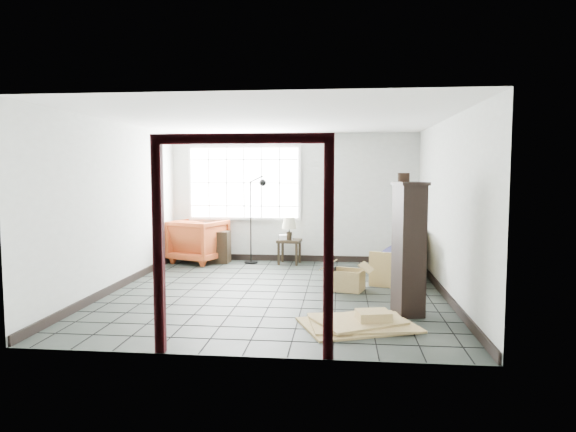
# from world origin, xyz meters

# --- Properties ---
(ground) EXTENTS (5.50, 5.50, 0.00)m
(ground) POSITION_xyz_m (0.00, 0.00, 0.00)
(ground) COLOR black
(ground) RESTS_ON ground
(room_shell) EXTENTS (5.02, 5.52, 2.61)m
(room_shell) POSITION_xyz_m (0.00, 0.03, 1.68)
(room_shell) COLOR #AFB2AB
(room_shell) RESTS_ON ground
(window_panel) EXTENTS (2.32, 0.08, 1.52)m
(window_panel) POSITION_xyz_m (-1.00, 2.70, 1.60)
(window_panel) COLOR silver
(window_panel) RESTS_ON ground
(doorway_trim) EXTENTS (1.80, 0.08, 2.20)m
(doorway_trim) POSITION_xyz_m (0.00, -2.70, 1.38)
(doorway_trim) COLOR #370C10
(doorway_trim) RESTS_ON ground
(futon_sofa) EXTENTS (1.23, 1.98, 0.82)m
(futon_sofa) POSITION_xyz_m (2.09, 1.31, 0.30)
(futon_sofa) COLOR #A18449
(futon_sofa) RESTS_ON ground
(armchair) EXTENTS (1.18, 1.15, 0.96)m
(armchair) POSITION_xyz_m (-1.89, 2.40, 0.48)
(armchair) COLOR brown
(armchair) RESTS_ON ground
(side_table) EXTENTS (0.49, 0.49, 0.49)m
(side_table) POSITION_xyz_m (-0.04, 2.40, 0.40)
(side_table) COLOR black
(side_table) RESTS_ON ground
(table_lamp) EXTENTS (0.30, 0.30, 0.45)m
(table_lamp) POSITION_xyz_m (-0.04, 2.33, 0.80)
(table_lamp) COLOR black
(table_lamp) RESTS_ON side_table
(projector) EXTENTS (0.28, 0.23, 0.09)m
(projector) POSITION_xyz_m (-0.12, 2.40, 0.53)
(projector) COLOR silver
(projector) RESTS_ON side_table
(floor_lamp) EXTENTS (0.49, 0.31, 1.76)m
(floor_lamp) POSITION_xyz_m (-0.69, 2.36, 0.94)
(floor_lamp) COLOR black
(floor_lamp) RESTS_ON ground
(console_shelf) EXTENTS (0.83, 0.35, 0.64)m
(console_shelf) POSITION_xyz_m (-1.67, 2.40, 0.32)
(console_shelf) COLOR black
(console_shelf) RESTS_ON ground
(tall_shelf) EXTENTS (0.45, 0.53, 1.70)m
(tall_shelf) POSITION_xyz_m (1.83, -1.04, 0.87)
(tall_shelf) COLOR black
(tall_shelf) RESTS_ON ground
(pot) EXTENTS (0.17, 0.17, 0.11)m
(pot) POSITION_xyz_m (1.76, -0.99, 1.76)
(pot) COLOR black
(pot) RESTS_ON tall_shelf
(open_box) EXTENTS (0.86, 0.59, 0.44)m
(open_box) POSITION_xyz_m (1.07, 0.23, 0.16)
(open_box) COLOR #967648
(open_box) RESTS_ON ground
(cardboard_pile) EXTENTS (1.54, 1.32, 0.19)m
(cardboard_pile) POSITION_xyz_m (1.21, -1.62, 0.05)
(cardboard_pile) COLOR #967648
(cardboard_pile) RESTS_ON ground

